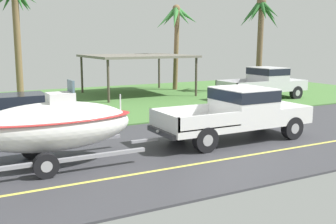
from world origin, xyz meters
TOP-DOWN VIEW (x-y plane):
  - ground at (0.00, 8.38)m, footprint 36.00×22.00m
  - pickup_truck_towing at (0.57, -0.02)m, footprint 5.75×2.01m
  - boat_on_trailer at (-5.92, -0.02)m, footprint 5.66×2.20m
  - parked_pickup_background at (8.15, 7.20)m, footprint 5.50×2.07m
  - parked_sedan_near at (-6.13, 5.33)m, footprint 4.49×1.83m
  - carport_awning at (2.20, 12.56)m, footprint 6.18×5.50m
  - palm_tree_near_left at (9.86, 9.92)m, footprint 3.12×3.52m
  - palm_tree_mid at (5.64, 13.63)m, footprint 3.35×2.82m
  - palm_tree_far_left at (-4.92, 12.29)m, footprint 2.76×3.66m

SIDE VIEW (x-z plane):
  - ground at x=0.00m, z-range -0.07..0.04m
  - parked_sedan_near at x=-6.13m, z-range -0.02..1.36m
  - pickup_truck_towing at x=0.57m, z-range 0.11..1.92m
  - parked_pickup_background at x=8.15m, z-range 0.10..1.99m
  - boat_on_trailer at x=-5.92m, z-range -0.06..2.28m
  - carport_awning at x=2.20m, z-range 1.16..3.71m
  - palm_tree_mid at x=5.64m, z-range 1.52..7.38m
  - palm_tree_near_left at x=9.86m, z-range 1.59..7.81m
  - palm_tree_far_left at x=-4.92m, z-range 1.68..8.17m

